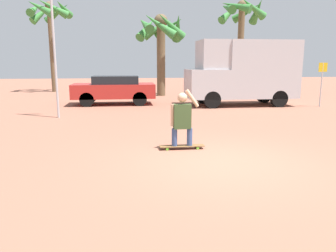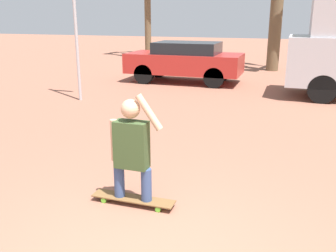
{
  "view_description": "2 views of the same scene",
  "coord_description": "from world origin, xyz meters",
  "px_view_note": "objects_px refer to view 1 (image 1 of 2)",
  "views": [
    {
      "loc": [
        -2.07,
        -6.74,
        2.17
      ],
      "look_at": [
        -0.98,
        1.67,
        0.52
      ],
      "focal_mm": 35.0,
      "sensor_mm": 36.0,
      "label": 1
    },
    {
      "loc": [
        1.2,
        -2.9,
        2.44
      ],
      "look_at": [
        -0.46,
        2.06,
        0.88
      ],
      "focal_mm": 40.0,
      "sensor_mm": 36.0,
      "label": 2
    }
  ],
  "objects_px": {
    "parked_car_red": "(114,89)",
    "flagpole": "(55,36)",
    "palm_tree_center_background": "(161,32)",
    "palm_tree_far_left": "(49,16)",
    "person_skateboarder": "(182,116)",
    "palm_tree_near_van": "(241,17)",
    "skateboard": "(182,146)",
    "camper_van": "(243,71)",
    "street_sign": "(322,78)"
  },
  "relations": [
    {
      "from": "camper_van",
      "to": "street_sign",
      "type": "relative_size",
      "value": 2.53
    },
    {
      "from": "skateboard",
      "to": "street_sign",
      "type": "xyz_separation_m",
      "value": [
        8.18,
        7.12,
        1.33
      ]
    },
    {
      "from": "camper_van",
      "to": "palm_tree_far_left",
      "type": "height_order",
      "value": "palm_tree_far_left"
    },
    {
      "from": "skateboard",
      "to": "palm_tree_center_background",
      "type": "relative_size",
      "value": 0.22
    },
    {
      "from": "person_skateboarder",
      "to": "palm_tree_near_van",
      "type": "height_order",
      "value": "palm_tree_near_van"
    },
    {
      "from": "flagpole",
      "to": "street_sign",
      "type": "relative_size",
      "value": 2.56
    },
    {
      "from": "palm_tree_center_background",
      "to": "flagpole",
      "type": "xyz_separation_m",
      "value": [
        -4.96,
        -8.32,
        -0.91
      ]
    },
    {
      "from": "street_sign",
      "to": "camper_van",
      "type": "bearing_deg",
      "value": 163.38
    },
    {
      "from": "camper_van",
      "to": "skateboard",
      "type": "bearing_deg",
      "value": -119.07
    },
    {
      "from": "palm_tree_near_van",
      "to": "skateboard",
      "type": "bearing_deg",
      "value": -113.44
    },
    {
      "from": "palm_tree_near_van",
      "to": "palm_tree_center_background",
      "type": "bearing_deg",
      "value": -148.82
    },
    {
      "from": "skateboard",
      "to": "flagpole",
      "type": "height_order",
      "value": "flagpole"
    },
    {
      "from": "camper_van",
      "to": "palm_tree_far_left",
      "type": "relative_size",
      "value": 0.82
    },
    {
      "from": "person_skateboarder",
      "to": "flagpole",
      "type": "relative_size",
      "value": 0.26
    },
    {
      "from": "camper_van",
      "to": "palm_tree_far_left",
      "type": "xyz_separation_m",
      "value": [
        -11.33,
        9.44,
        3.71
      ]
    },
    {
      "from": "palm_tree_far_left",
      "to": "flagpole",
      "type": "height_order",
      "value": "palm_tree_far_left"
    },
    {
      "from": "camper_van",
      "to": "street_sign",
      "type": "xyz_separation_m",
      "value": [
        3.62,
        -1.08,
        -0.35
      ]
    },
    {
      "from": "skateboard",
      "to": "palm_tree_far_left",
      "type": "distance_m",
      "value": 19.65
    },
    {
      "from": "person_skateboarder",
      "to": "parked_car_red",
      "type": "bearing_deg",
      "value": 101.94
    },
    {
      "from": "person_skateboarder",
      "to": "palm_tree_near_van",
      "type": "relative_size",
      "value": 0.2
    },
    {
      "from": "camper_van",
      "to": "flagpole",
      "type": "bearing_deg",
      "value": -162.01
    },
    {
      "from": "palm_tree_far_left",
      "to": "person_skateboarder",
      "type": "bearing_deg",
      "value": -69.02
    },
    {
      "from": "palm_tree_center_background",
      "to": "person_skateboarder",
      "type": "bearing_deg",
      "value": -93.95
    },
    {
      "from": "palm_tree_near_van",
      "to": "palm_tree_far_left",
      "type": "xyz_separation_m",
      "value": [
        -14.5,
        -0.2,
        -0.23
      ]
    },
    {
      "from": "palm_tree_far_left",
      "to": "flagpole",
      "type": "bearing_deg",
      "value": -77.32
    },
    {
      "from": "palm_tree_near_van",
      "to": "palm_tree_center_background",
      "type": "relative_size",
      "value": 1.34
    },
    {
      "from": "camper_van",
      "to": "flagpole",
      "type": "distance_m",
      "value": 9.13
    },
    {
      "from": "skateboard",
      "to": "palm_tree_far_left",
      "type": "relative_size",
      "value": 0.17
    },
    {
      "from": "skateboard",
      "to": "person_skateboarder",
      "type": "relative_size",
      "value": 0.79
    },
    {
      "from": "palm_tree_center_background",
      "to": "palm_tree_near_van",
      "type": "bearing_deg",
      "value": 31.18
    },
    {
      "from": "street_sign",
      "to": "palm_tree_far_left",
      "type": "bearing_deg",
      "value": 144.85
    },
    {
      "from": "palm_tree_center_background",
      "to": "palm_tree_far_left",
      "type": "height_order",
      "value": "palm_tree_far_left"
    },
    {
      "from": "person_skateboarder",
      "to": "street_sign",
      "type": "relative_size",
      "value": 0.66
    },
    {
      "from": "person_skateboarder",
      "to": "palm_tree_near_van",
      "type": "distance_m",
      "value": 20.04
    },
    {
      "from": "camper_van",
      "to": "parked_car_red",
      "type": "distance_m",
      "value": 6.73
    },
    {
      "from": "skateboard",
      "to": "flagpole",
      "type": "bearing_deg",
      "value": 126.57
    },
    {
      "from": "parked_car_red",
      "to": "palm_tree_center_background",
      "type": "bearing_deg",
      "value": 55.74
    },
    {
      "from": "skateboard",
      "to": "street_sign",
      "type": "distance_m",
      "value": 10.92
    },
    {
      "from": "palm_tree_far_left",
      "to": "street_sign",
      "type": "height_order",
      "value": "palm_tree_far_left"
    },
    {
      "from": "skateboard",
      "to": "street_sign",
      "type": "height_order",
      "value": "street_sign"
    },
    {
      "from": "palm_tree_near_van",
      "to": "flagpole",
      "type": "xyz_separation_m",
      "value": [
        -11.75,
        -12.42,
        -2.52
      ]
    },
    {
      "from": "parked_car_red",
      "to": "flagpole",
      "type": "relative_size",
      "value": 0.76
    },
    {
      "from": "skateboard",
      "to": "flagpole",
      "type": "xyz_separation_m",
      "value": [
        -4.02,
        5.41,
        3.09
      ]
    },
    {
      "from": "skateboard",
      "to": "flagpole",
      "type": "relative_size",
      "value": 0.21
    },
    {
      "from": "person_skateboarder",
      "to": "flagpole",
      "type": "xyz_separation_m",
      "value": [
        -4.02,
        5.41,
        2.33
      ]
    },
    {
      "from": "camper_van",
      "to": "palm_tree_near_van",
      "type": "height_order",
      "value": "palm_tree_near_van"
    },
    {
      "from": "skateboard",
      "to": "person_skateboarder",
      "type": "bearing_deg",
      "value": 180.0
    },
    {
      "from": "person_skateboarder",
      "to": "palm_tree_center_background",
      "type": "height_order",
      "value": "palm_tree_center_background"
    },
    {
      "from": "skateboard",
      "to": "parked_car_red",
      "type": "xyz_separation_m",
      "value": [
        -1.99,
        9.42,
        0.74
      ]
    },
    {
      "from": "person_skateboarder",
      "to": "palm_tree_near_van",
      "type": "bearing_deg",
      "value": 66.56
    }
  ]
}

